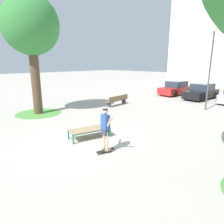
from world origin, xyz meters
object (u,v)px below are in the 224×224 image
Objects in this scene: car_red at (176,89)px; park_bench at (117,100)px; skate_box at (89,130)px; skater at (105,127)px; light_post at (211,57)px; car_black at (201,92)px; skateboard at (106,150)px; tree_near_left at (31,27)px.

car_red is 1.79× the size of park_bench.
park_bench is (-4.12, 6.24, 0.03)m from skate_box.
light_post is at bearing 90.10° from skater.
skater is 0.39× the size of car_black.
skate_box is 1.88m from skater.
skate_box is at bearing 162.18° from skateboard.
park_bench is at bearing 130.55° from skateboard.
skate_box is at bearing -56.56° from park_bench.
tree_near_left is at bearing -109.72° from park_bench.
light_post is at bearing 50.04° from tree_near_left.
light_post reaches higher than skate_box.
skater is 10.70m from light_post.
park_bench reaches higher than skate_box.
tree_near_left reaches higher than skater.
car_black is 5.78m from light_post.
light_post reaches higher than park_bench.
car_red is 1.01× the size of car_black.
light_post is at bearing -44.46° from car_red.
car_black is (-2.10, 14.73, -0.38)m from skater.
car_red is 0.75× the size of light_post.
light_post is at bearing -64.63° from car_black.
car_red reaches higher than skateboard.
skater is at bearing -81.89° from car_black.
tree_near_left reaches higher than park_bench.
skater reaches higher than skateboard.
light_post reaches higher than skater.
skateboard is 0.11× the size of tree_near_left.
skateboard is 9.71m from tree_near_left.
skate_box reaches higher than skateboard.
car_red is at bearing 103.04° from skate_box.
skater is at bearing -89.90° from light_post.
skateboard is at bearing -81.90° from car_black.
skater is 9.18m from tree_near_left.
skater is at bearing -71.58° from car_red.
tree_near_left is 12.39m from light_post.
tree_near_left is at bearing -112.78° from car_black.
car_black is 0.74× the size of light_post.
skateboard is at bearing -49.45° from park_bench.
tree_near_left is 15.75m from car_black.
car_red and car_black have the same top height.
light_post reaches higher than car_red.
tree_near_left is at bearing -129.96° from light_post.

